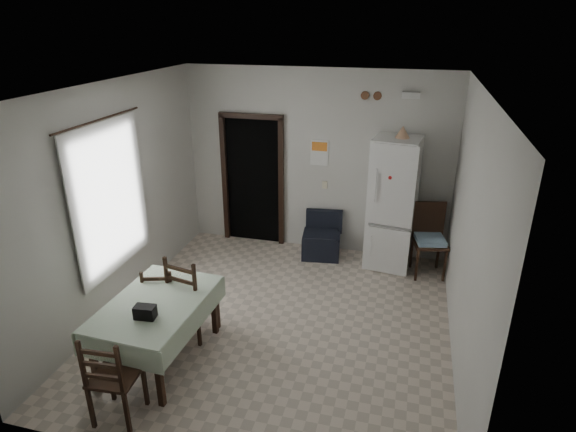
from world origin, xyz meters
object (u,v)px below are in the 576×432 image
(dining_chair_far_left, at_px, (162,297))
(fridge, at_px, (392,204))
(dining_chair_far_right, at_px, (193,294))
(dining_table, at_px, (159,331))
(corner_chair, at_px, (430,241))
(navy_seat, at_px, (321,235))
(dining_chair_near_head, at_px, (115,375))

(dining_chair_far_left, bearing_deg, fridge, -153.94)
(dining_chair_far_right, bearing_deg, dining_table, 84.77)
(fridge, relative_size, corner_chair, 1.85)
(navy_seat, bearing_deg, fridge, -7.45)
(fridge, distance_m, dining_chair_near_head, 4.47)
(dining_chair_near_head, bearing_deg, dining_chair_far_left, -82.78)
(fridge, relative_size, dining_table, 1.39)
(navy_seat, bearing_deg, dining_chair_far_right, -121.99)
(fridge, xyz_separation_m, corner_chair, (0.59, -0.19, -0.46))
(dining_chair_far_right, bearing_deg, navy_seat, -103.23)
(fridge, height_order, dining_table, fridge)
(corner_chair, bearing_deg, navy_seat, 161.13)
(dining_chair_far_right, bearing_deg, dining_chair_far_left, 14.30)
(corner_chair, relative_size, dining_chair_far_left, 1.23)
(dining_table, distance_m, dining_chair_near_head, 0.87)
(navy_seat, xyz_separation_m, dining_chair_near_head, (-1.23, -3.81, 0.14))
(corner_chair, height_order, dining_chair_far_left, corner_chair)
(navy_seat, bearing_deg, dining_table, -120.55)
(fridge, bearing_deg, dining_chair_far_left, -128.75)
(fridge, height_order, dining_chair_far_right, fridge)
(fridge, height_order, navy_seat, fridge)
(dining_table, bearing_deg, fridge, 54.24)
(corner_chair, relative_size, dining_chair_near_head, 1.10)
(corner_chair, height_order, dining_chair_far_right, corner_chair)
(dining_chair_far_right, xyz_separation_m, dining_chair_near_head, (-0.13, -1.42, -0.05))
(navy_seat, relative_size, dining_table, 0.49)
(dining_chair_far_left, relative_size, dining_chair_far_right, 0.82)
(fridge, xyz_separation_m, dining_chair_far_left, (-2.56, -2.41, -0.56))
(fridge, bearing_deg, dining_table, -120.21)
(dining_chair_far_left, bearing_deg, dining_chair_near_head, 83.92)
(dining_chair_near_head, bearing_deg, dining_table, -91.85)
(dining_chair_far_left, bearing_deg, corner_chair, -162.05)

